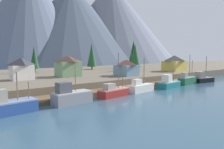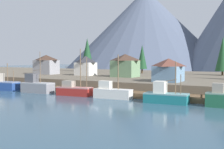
# 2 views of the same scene
# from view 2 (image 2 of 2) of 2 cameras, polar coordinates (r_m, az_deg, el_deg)

# --- Properties ---
(ground_plane) EXTENTS (400.00, 400.00, 1.00)m
(ground_plane) POSITION_cam_2_polar(r_m,az_deg,el_deg) (73.40, 5.45, -2.88)
(ground_plane) COLOR #335166
(dock) EXTENTS (80.00, 4.00, 1.60)m
(dock) POSITION_cam_2_polar(r_m,az_deg,el_deg) (57.44, -1.95, -3.59)
(dock) COLOR brown
(dock) RESTS_ON ground_plane
(shoreline_bank) EXTENTS (400.00, 56.00, 2.50)m
(shoreline_bank) POSITION_cam_2_polar(r_m,az_deg,el_deg) (84.28, 8.81, -0.91)
(shoreline_bank) COLOR #665B4C
(shoreline_bank) RESTS_ON ground_plane
(mountain_west_peak) EXTENTS (114.69, 114.69, 57.08)m
(mountain_west_peak) POSITION_cam_2_polar(r_m,az_deg,el_deg) (209.46, 6.73, 9.08)
(mountain_west_peak) COLOR #4C566B
(mountain_west_peak) RESTS_ON ground_plane
(fishing_boat_blue) EXTENTS (7.39, 3.75, 6.24)m
(fishing_boat_blue) POSITION_cam_2_polar(r_m,az_deg,el_deg) (70.50, -20.92, -1.95)
(fishing_boat_blue) COLOR navy
(fishing_boat_blue) RESTS_ON ground_plane
(fishing_boat_grey) EXTENTS (7.25, 3.34, 8.78)m
(fishing_boat_grey) POSITION_cam_2_polar(r_m,az_deg,el_deg) (63.13, -14.89, -2.27)
(fishing_boat_grey) COLOR gray
(fishing_boat_grey) RESTS_ON ground_plane
(fishing_boat_red) EXTENTS (7.34, 3.31, 9.22)m
(fishing_boat_red) POSITION_cam_2_polar(r_m,az_deg,el_deg) (56.69, -7.68, -3.13)
(fishing_boat_red) COLOR maroon
(fishing_boat_red) RESTS_ON ground_plane
(fishing_boat_white) EXTENTS (7.25, 2.82, 8.06)m
(fishing_boat_white) POSITION_cam_2_polar(r_m,az_deg,el_deg) (52.19, -0.00, -3.61)
(fishing_boat_white) COLOR silver
(fishing_boat_white) RESTS_ON ground_plane
(fishing_boat_teal) EXTENTS (7.33, 3.55, 6.87)m
(fishing_boat_teal) POSITION_cam_2_polar(r_m,az_deg,el_deg) (47.58, 10.66, -4.28)
(fishing_boat_teal) COLOR #196B70
(fishing_boat_teal) RESTS_ON ground_plane
(house_white) EXTENTS (5.33, 4.59, 5.57)m
(house_white) POSITION_cam_2_polar(r_m,az_deg,el_deg) (81.02, -5.34, 1.84)
(house_white) COLOR silver
(house_white) RESTS_ON shoreline_bank
(house_grey) EXTENTS (7.18, 4.82, 5.89)m
(house_grey) POSITION_cam_2_polar(r_m,az_deg,el_deg) (89.44, -13.12, 2.01)
(house_grey) COLOR gray
(house_grey) RESTS_ON shoreline_bank
(house_blue) EXTENTS (5.50, 6.30, 4.84)m
(house_blue) POSITION_cam_2_polar(r_m,az_deg,el_deg) (60.35, 11.30, 0.94)
(house_blue) COLOR #6689A8
(house_blue) RESTS_ON shoreline_bank
(house_green) EXTENTS (6.53, 5.63, 5.98)m
(house_green) POSITION_cam_2_polar(r_m,az_deg,el_deg) (74.22, 2.66, 1.88)
(house_green) COLOR #6B8E66
(house_green) RESTS_ON shoreline_bank
(conifer_mid_left) EXTENTS (4.48, 4.48, 12.25)m
(conifer_mid_left) POSITION_cam_2_polar(r_m,az_deg,el_deg) (105.00, -5.01, 4.42)
(conifer_mid_left) COLOR #4C3823
(conifer_mid_left) RESTS_ON shoreline_bank
(conifer_mid_right) EXTENTS (4.09, 4.09, 11.09)m
(conifer_mid_right) POSITION_cam_2_polar(r_m,az_deg,el_deg) (86.73, 21.42, 3.90)
(conifer_mid_right) COLOR #4C3823
(conifer_mid_right) RESTS_ON shoreline_bank
(conifer_back_right) EXTENTS (3.22, 3.22, 9.28)m
(conifer_back_right) POSITION_cam_2_polar(r_m,az_deg,el_deg) (92.54, 6.09, 3.56)
(conifer_back_right) COLOR #4C3823
(conifer_back_right) RESTS_ON shoreline_bank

